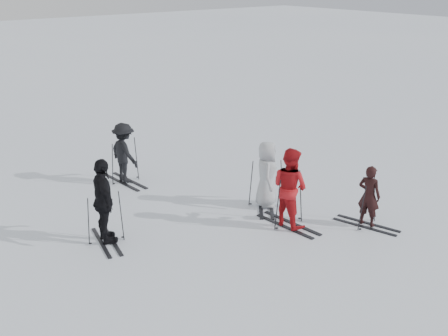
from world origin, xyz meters
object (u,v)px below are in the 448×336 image
Objects in this scene: skier_near_dark at (369,197)px; skier_red at (290,188)px; skier_uphill_left at (104,202)px; skier_uphill_far at (124,154)px; skier_grey at (267,175)px.

skier_near_dark is 1.92m from skier_red.
skier_red is 0.98× the size of skier_uphill_left.
skier_uphill_far is (-1.65, 5.07, -0.09)m from skier_red.
skier_red is 5.34m from skier_uphill_far.
skier_grey is 4.36m from skier_uphill_far.
skier_near_dark is 2.66m from skier_grey.
skier_red reaches higher than skier_uphill_far.
skier_near_dark is at bearing -132.60° from skier_red.
skier_uphill_far reaches higher than skier_near_dark.
skier_red is 1.27m from skier_grey.
skier_near_dark is 6.23m from skier_uphill_left.
skier_uphill_left is (-5.37, 3.16, 0.23)m from skier_near_dark.
skier_red is 1.12× the size of skier_grey.
skier_grey is at bearing -155.52° from skier_uphill_far.
skier_grey is 4.33m from skier_uphill_left.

